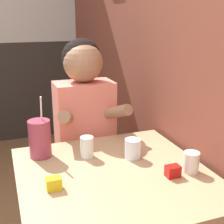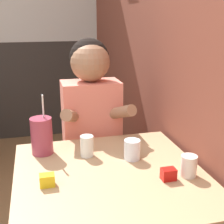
# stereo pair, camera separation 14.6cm
# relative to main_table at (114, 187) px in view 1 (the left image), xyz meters

# --- Properties ---
(brick_wall_right) EXTENTS (0.08, 4.71, 2.70)m
(brick_wall_right) POSITION_rel_main_table_xyz_m (0.47, 1.06, 0.70)
(brick_wall_right) COLOR brown
(brick_wall_right) RESTS_ON ground_plane
(main_table) EXTENTS (0.82, 0.84, 0.72)m
(main_table) POSITION_rel_main_table_xyz_m (0.00, 0.00, 0.00)
(main_table) COLOR tan
(main_table) RESTS_ON ground_plane
(person_seated) EXTENTS (0.42, 0.42, 1.26)m
(person_seated) POSITION_rel_main_table_xyz_m (0.02, 0.57, 0.04)
(person_seated) COLOR #EA7F6B
(person_seated) RESTS_ON ground_plane
(cocktail_pitcher) EXTENTS (0.11, 0.11, 0.30)m
(cocktail_pitcher) POSITION_rel_main_table_xyz_m (-0.28, 0.28, 0.17)
(cocktail_pitcher) COLOR #99384C
(cocktail_pitcher) RESTS_ON main_table
(glass_near_pitcher) EXTENTS (0.08, 0.08, 0.10)m
(glass_near_pitcher) POSITION_rel_main_table_xyz_m (0.13, 0.11, 0.12)
(glass_near_pitcher) COLOR silver
(glass_near_pitcher) RESTS_ON main_table
(glass_center) EXTENTS (0.06, 0.06, 0.10)m
(glass_center) POSITION_rel_main_table_xyz_m (-0.07, 0.20, 0.12)
(glass_center) COLOR silver
(glass_center) RESTS_ON main_table
(glass_far_side) EXTENTS (0.07, 0.07, 0.09)m
(glass_far_side) POSITION_rel_main_table_xyz_m (0.32, -0.11, 0.12)
(glass_far_side) COLOR silver
(glass_far_side) RESTS_ON main_table
(condiment_ketchup) EXTENTS (0.06, 0.04, 0.05)m
(condiment_ketchup) POSITION_rel_main_table_xyz_m (0.22, -0.12, 0.10)
(condiment_ketchup) COLOR #B7140F
(condiment_ketchup) RESTS_ON main_table
(condiment_mustard) EXTENTS (0.06, 0.04, 0.05)m
(condiment_mustard) POSITION_rel_main_table_xyz_m (-0.27, -0.04, 0.10)
(condiment_mustard) COLOR yellow
(condiment_mustard) RESTS_ON main_table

